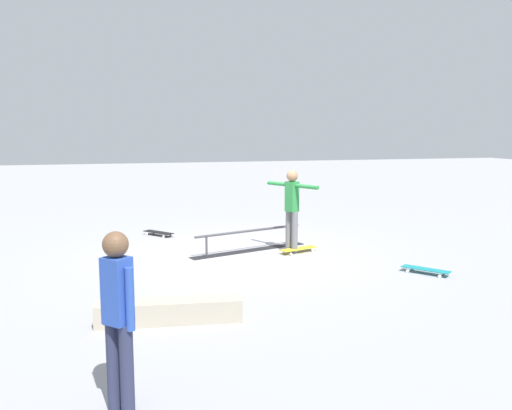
# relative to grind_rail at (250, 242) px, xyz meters

# --- Properties ---
(ground_plane) EXTENTS (60.00, 60.00, 0.00)m
(ground_plane) POSITION_rel_grind_rail_xyz_m (0.30, 0.24, -0.19)
(ground_plane) COLOR #9E9EA3
(grind_rail) EXTENTS (2.54, 1.02, 0.43)m
(grind_rail) POSITION_rel_grind_rail_xyz_m (0.00, 0.00, 0.00)
(grind_rail) COLOR black
(grind_rail) RESTS_ON ground_plane
(skate_ledge) EXTENTS (1.85, 0.56, 0.29)m
(skate_ledge) POSITION_rel_grind_rail_xyz_m (1.97, 3.61, -0.04)
(skate_ledge) COLOR #B2A893
(skate_ledge) RESTS_ON ground_plane
(skater_main) EXTENTS (0.68, 1.20, 1.64)m
(skater_main) POSITION_rel_grind_rail_xyz_m (-0.77, 0.37, 0.76)
(skater_main) COLOR slate
(skater_main) RESTS_ON ground_plane
(skateboard_main) EXTENTS (0.82, 0.44, 0.09)m
(skateboard_main) POSITION_rel_grind_rail_xyz_m (-0.90, 0.41, -0.12)
(skateboard_main) COLOR yellow
(skateboard_main) RESTS_ON ground_plane
(bystander_blue_shirt) EXTENTS (0.30, 0.31, 1.58)m
(bystander_blue_shirt) POSITION_rel_grind_rail_xyz_m (2.60, 5.68, 0.71)
(bystander_blue_shirt) COLOR #2D3351
(bystander_blue_shirt) RESTS_ON ground_plane
(loose_skateboard_teal) EXTENTS (0.65, 0.75, 0.09)m
(loose_skateboard_teal) POSITION_rel_grind_rail_xyz_m (-2.45, 2.45, -0.12)
(loose_skateboard_teal) COLOR teal
(loose_skateboard_teal) RESTS_ON ground_plane
(loose_skateboard_black) EXTENTS (0.66, 0.74, 0.09)m
(loose_skateboard_black) POSITION_rel_grind_rail_xyz_m (1.64, -2.03, -0.12)
(loose_skateboard_black) COLOR black
(loose_skateboard_black) RESTS_ON ground_plane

